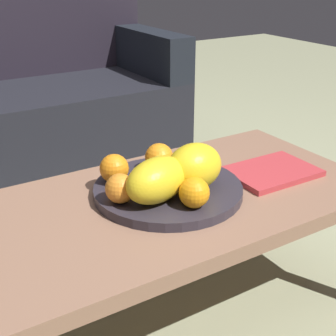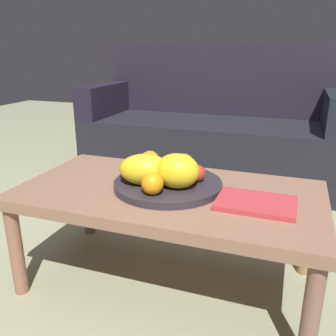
# 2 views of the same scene
# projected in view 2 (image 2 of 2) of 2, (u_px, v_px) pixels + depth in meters

# --- Properties ---
(ground_plane) EXTENTS (8.00, 8.00, 0.00)m
(ground_plane) POSITION_uv_depth(u_px,v_px,m) (168.00, 281.00, 1.41)
(ground_plane) COLOR #989B77
(coffee_table) EXTENTS (1.08, 0.56, 0.39)m
(coffee_table) POSITION_uv_depth(u_px,v_px,m) (168.00, 201.00, 1.30)
(coffee_table) COLOR #8B644D
(coffee_table) RESTS_ON ground_plane
(couch) EXTENTS (1.70, 0.70, 0.90)m
(couch) POSITION_uv_depth(u_px,v_px,m) (211.00, 132.00, 2.53)
(couch) COLOR black
(couch) RESTS_ON ground_plane
(fruit_bowl) EXTENTS (0.39, 0.39, 0.03)m
(fruit_bowl) POSITION_uv_depth(u_px,v_px,m) (168.00, 184.00, 1.29)
(fruit_bowl) COLOR #2E2933
(fruit_bowl) RESTS_ON coffee_table
(melon_large_front) EXTENTS (0.20, 0.15, 0.11)m
(melon_large_front) POSITION_uv_depth(u_px,v_px,m) (145.00, 169.00, 1.24)
(melon_large_front) COLOR yellow
(melon_large_front) RESTS_ON fruit_bowl
(melon_smaller_beside) EXTENTS (0.17, 0.14, 0.12)m
(melon_smaller_beside) POSITION_uv_depth(u_px,v_px,m) (177.00, 171.00, 1.21)
(melon_smaller_beside) COLOR yellow
(melon_smaller_beside) RESTS_ON fruit_bowl
(orange_front) EXTENTS (0.08, 0.08, 0.08)m
(orange_front) POSITION_uv_depth(u_px,v_px,m) (150.00, 161.00, 1.40)
(orange_front) COLOR orange
(orange_front) RESTS_ON fruit_bowl
(orange_left) EXTENTS (0.07, 0.07, 0.07)m
(orange_left) POSITION_uv_depth(u_px,v_px,m) (152.00, 183.00, 1.16)
(orange_left) COLOR orange
(orange_left) RESTS_ON fruit_bowl
(orange_right) EXTENTS (0.08, 0.08, 0.08)m
(orange_right) POSITION_uv_depth(u_px,v_px,m) (184.00, 164.00, 1.35)
(orange_right) COLOR orange
(orange_right) RESTS_ON fruit_bowl
(orange_back) EXTENTS (0.07, 0.07, 0.07)m
(orange_back) POSITION_uv_depth(u_px,v_px,m) (129.00, 168.00, 1.31)
(orange_back) COLOR orange
(orange_back) RESTS_ON fruit_bowl
(apple_front) EXTENTS (0.07, 0.07, 0.07)m
(apple_front) POSITION_uv_depth(u_px,v_px,m) (164.00, 170.00, 1.31)
(apple_front) COLOR olive
(apple_front) RESTS_ON fruit_bowl
(apple_left) EXTENTS (0.06, 0.06, 0.06)m
(apple_left) POSITION_uv_depth(u_px,v_px,m) (197.00, 173.00, 1.28)
(apple_left) COLOR red
(apple_left) RESTS_ON fruit_bowl
(banana_bunch) EXTENTS (0.15, 0.16, 0.06)m
(banana_bunch) POSITION_uv_depth(u_px,v_px,m) (171.00, 170.00, 1.31)
(banana_bunch) COLOR yellow
(banana_bunch) RESTS_ON fruit_bowl
(magazine) EXTENTS (0.25, 0.18, 0.02)m
(magazine) POSITION_uv_depth(u_px,v_px,m) (256.00, 203.00, 1.15)
(magazine) COLOR #BE373C
(magazine) RESTS_ON coffee_table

